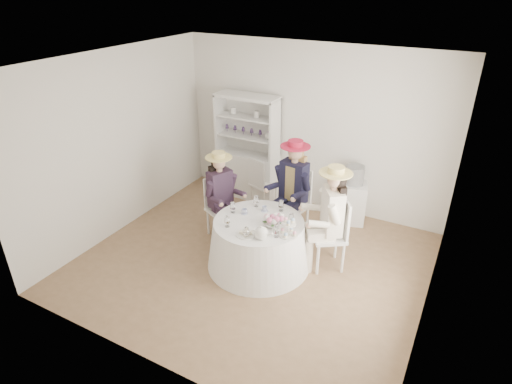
% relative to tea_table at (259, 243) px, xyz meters
% --- Properties ---
extents(ground, '(4.50, 4.50, 0.00)m').
position_rel_tea_table_xyz_m(ground, '(-0.10, 0.00, -0.34)').
color(ground, brown).
rests_on(ground, ground).
extents(ceiling, '(4.50, 4.50, 0.00)m').
position_rel_tea_table_xyz_m(ceiling, '(-0.10, 0.00, 2.36)').
color(ceiling, white).
rests_on(ceiling, wall_back).
extents(wall_back, '(4.50, 0.00, 4.50)m').
position_rel_tea_table_xyz_m(wall_back, '(-0.10, 2.00, 1.01)').
color(wall_back, silver).
rests_on(wall_back, ground).
extents(wall_front, '(4.50, 0.00, 4.50)m').
position_rel_tea_table_xyz_m(wall_front, '(-0.10, -2.00, 1.01)').
color(wall_front, silver).
rests_on(wall_front, ground).
extents(wall_left, '(0.00, 4.50, 4.50)m').
position_rel_tea_table_xyz_m(wall_left, '(-2.35, 0.00, 1.01)').
color(wall_left, silver).
rests_on(wall_left, ground).
extents(wall_right, '(0.00, 4.50, 4.50)m').
position_rel_tea_table_xyz_m(wall_right, '(2.15, 0.00, 1.01)').
color(wall_right, silver).
rests_on(wall_right, ground).
extents(tea_table, '(1.40, 1.40, 0.69)m').
position_rel_tea_table_xyz_m(tea_table, '(0.00, 0.00, 0.00)').
color(tea_table, white).
rests_on(tea_table, ground).
extents(hutch, '(1.16, 0.62, 1.83)m').
position_rel_tea_table_xyz_m(hutch, '(-1.15, 1.77, 0.31)').
color(hutch, silver).
rests_on(hutch, ground).
extents(side_table, '(0.53, 0.53, 0.66)m').
position_rel_tea_table_xyz_m(side_table, '(0.75, 1.75, -0.01)').
color(side_table, silver).
rests_on(side_table, ground).
extents(hatbox, '(0.35, 0.35, 0.29)m').
position_rel_tea_table_xyz_m(hatbox, '(0.75, 1.75, 0.47)').
color(hatbox, black).
rests_on(hatbox, side_table).
extents(guest_left, '(0.57, 0.52, 1.36)m').
position_rel_tea_table_xyz_m(guest_left, '(-0.84, 0.40, 0.42)').
color(guest_left, silver).
rests_on(guest_left, ground).
extents(guest_mid, '(0.56, 0.59, 1.52)m').
position_rel_tea_table_xyz_m(guest_mid, '(0.07, 0.92, 0.52)').
color(guest_mid, silver).
rests_on(guest_mid, ground).
extents(guest_right, '(0.64, 0.60, 1.48)m').
position_rel_tea_table_xyz_m(guest_right, '(0.83, 0.41, 0.49)').
color(guest_right, silver).
rests_on(guest_right, ground).
extents(spare_chair, '(0.47, 0.47, 0.91)m').
position_rel_tea_table_xyz_m(spare_chair, '(-0.72, 1.44, 0.15)').
color(spare_chair, silver).
rests_on(spare_chair, ground).
extents(teacup_a, '(0.09, 0.09, 0.06)m').
position_rel_tea_table_xyz_m(teacup_a, '(-0.27, 0.09, 0.38)').
color(teacup_a, white).
rests_on(teacup_a, tea_table).
extents(teacup_b, '(0.09, 0.09, 0.07)m').
position_rel_tea_table_xyz_m(teacup_b, '(-0.06, 0.28, 0.38)').
color(teacup_b, white).
rests_on(teacup_b, tea_table).
extents(teacup_c, '(0.10, 0.10, 0.06)m').
position_rel_tea_table_xyz_m(teacup_c, '(0.25, 0.14, 0.38)').
color(teacup_c, white).
rests_on(teacup_c, tea_table).
extents(flower_bowl, '(0.21, 0.21, 0.05)m').
position_rel_tea_table_xyz_m(flower_bowl, '(0.20, -0.04, 0.37)').
color(flower_bowl, white).
rests_on(flower_bowl, tea_table).
extents(flower_arrangement, '(0.21, 0.21, 0.08)m').
position_rel_tea_table_xyz_m(flower_arrangement, '(0.21, 0.02, 0.45)').
color(flower_arrangement, pink).
rests_on(flower_arrangement, tea_table).
extents(table_teapot, '(0.24, 0.17, 0.18)m').
position_rel_tea_table_xyz_m(table_teapot, '(0.22, -0.34, 0.42)').
color(table_teapot, white).
rests_on(table_teapot, tea_table).
extents(sandwich_plate, '(0.25, 0.25, 0.06)m').
position_rel_tea_table_xyz_m(sandwich_plate, '(0.01, -0.36, 0.36)').
color(sandwich_plate, white).
rests_on(sandwich_plate, tea_table).
extents(cupcake_stand, '(0.24, 0.24, 0.23)m').
position_rel_tea_table_xyz_m(cupcake_stand, '(0.48, -0.12, 0.43)').
color(cupcake_stand, white).
rests_on(cupcake_stand, tea_table).
extents(stemware_set, '(0.90, 0.90, 0.15)m').
position_rel_tea_table_xyz_m(stemware_set, '(0.00, -0.00, 0.42)').
color(stemware_set, white).
rests_on(stemware_set, tea_table).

